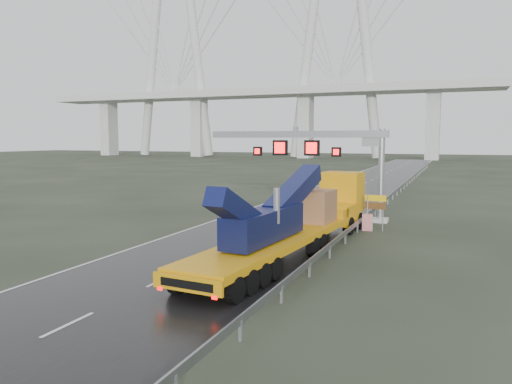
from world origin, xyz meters
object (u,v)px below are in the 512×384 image
at_px(sign_gantry, 321,149).
at_px(exit_sign_pair, 375,205).
at_px(heavy_haul_truck, 305,216).
at_px(striped_barrier, 367,222).

bearing_deg(sign_gantry, exit_sign_pair, -37.83).
distance_m(heavy_haul_truck, striped_barrier, 7.37).
distance_m(sign_gantry, exit_sign_pair, 7.38).
bearing_deg(heavy_haul_truck, sign_gantry, 104.92).
relative_size(sign_gantry, exit_sign_pair, 5.78).
distance_m(exit_sign_pair, striped_barrier, 1.32).
bearing_deg(sign_gantry, heavy_haul_truck, -80.03).
xyz_separation_m(heavy_haul_truck, exit_sign_pair, (3.10, 6.88, -0.09)).
bearing_deg(striped_barrier, exit_sign_pair, 10.27).
relative_size(sign_gantry, striped_barrier, 12.62).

